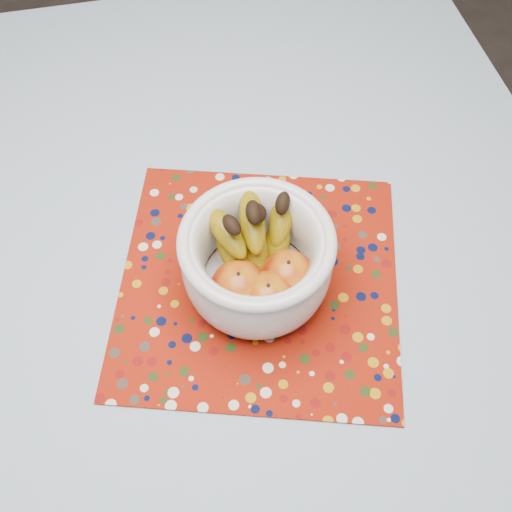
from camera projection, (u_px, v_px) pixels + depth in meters
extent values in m
plane|color=#2D2826|center=(212.00, 401.00, 1.59)|extent=(4.00, 4.00, 0.00)
cube|color=brown|center=(184.00, 253.00, 0.98)|extent=(1.20, 1.20, 0.04)
cylinder|color=brown|center=(362.00, 133.00, 1.63)|extent=(0.06, 0.06, 0.71)
cylinder|color=brown|center=(493.00, 408.00, 1.34)|extent=(0.04, 0.04, 0.47)
cylinder|color=brown|center=(460.00, 267.00, 1.54)|extent=(0.04, 0.04, 0.47)
cube|color=slate|center=(182.00, 245.00, 0.96)|extent=(1.32, 1.32, 0.01)
cube|color=maroon|center=(259.00, 281.00, 0.91)|extent=(0.52, 0.52, 0.00)
cylinder|color=silver|center=(257.00, 284.00, 0.90)|extent=(0.11, 0.11, 0.01)
cylinder|color=silver|center=(257.00, 280.00, 0.89)|extent=(0.16, 0.16, 0.01)
torus|color=silver|center=(257.00, 241.00, 0.80)|extent=(0.22, 0.22, 0.02)
ellipsoid|color=#711304|center=(239.00, 287.00, 0.84)|extent=(0.08, 0.08, 0.07)
ellipsoid|color=#711304|center=(288.00, 275.00, 0.85)|extent=(0.08, 0.08, 0.07)
ellipsoid|color=#711304|center=(268.00, 298.00, 0.83)|extent=(0.08, 0.08, 0.07)
sphere|color=black|center=(256.00, 213.00, 0.81)|extent=(0.03, 0.03, 0.03)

